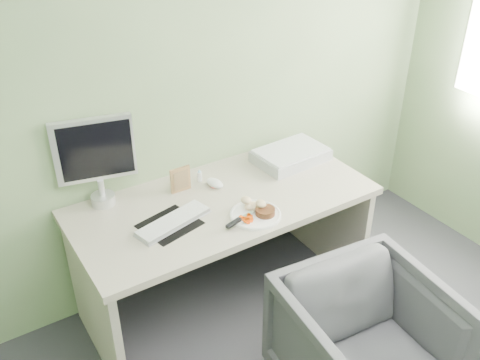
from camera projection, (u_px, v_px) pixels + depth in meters
wall_back at (184, 66)px, 2.78m from camera, size 3.50×0.00×3.50m
desk at (224, 227)px, 2.92m from camera, size 1.60×0.75×0.73m
plate at (255, 215)px, 2.69m from camera, size 0.26×0.26×0.01m
steak at (265, 211)px, 2.67m from camera, size 0.13×0.13×0.03m
potato_pile at (254, 203)px, 2.71m from camera, size 0.11×0.09×0.06m
carrot_heap at (248, 217)px, 2.63m from camera, size 0.07×0.06×0.04m
steak_knife at (239, 220)px, 2.62m from camera, size 0.24×0.09×0.02m
mousepad at (170, 224)px, 2.63m from camera, size 0.31×0.29×0.00m
keyboard at (173, 221)px, 2.63m from camera, size 0.41×0.21×0.02m
computer_mouse at (215, 183)px, 2.92m from camera, size 0.08×0.13×0.04m
photo_frame at (180, 179)px, 2.86m from camera, size 0.12×0.01×0.14m
eyedrop_bottle at (199, 176)px, 2.97m from camera, size 0.03×0.03×0.08m
scanner at (291, 156)px, 3.17m from camera, size 0.43×0.30×0.07m
monitor at (96, 157)px, 2.66m from camera, size 0.40×0.14×0.48m
desk_chair at (367, 347)px, 2.48m from camera, size 0.77×0.79×0.66m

